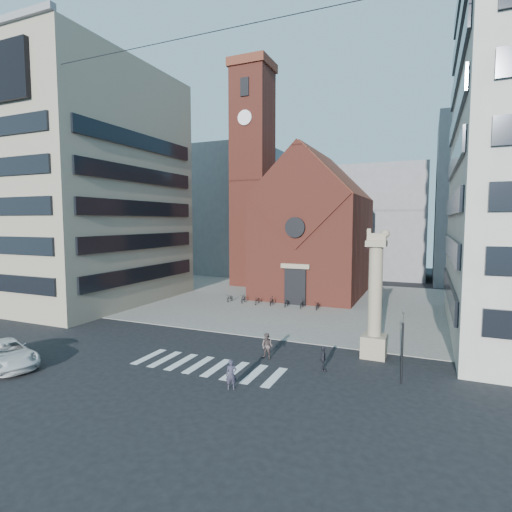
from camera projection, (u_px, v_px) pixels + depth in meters
The scene contains 22 objects.
ground at pixel (222, 351), 28.22m from camera, with size 120.00×120.00×0.00m, color black.
piazza at pixel (301, 301), 45.60m from camera, with size 46.00×30.00×0.05m, color gray.
zebra_crossing at pixel (207, 366), 25.26m from camera, with size 10.20×3.20×0.01m, color white, non-canonical shape.
church at pixel (315, 230), 50.43m from camera, with size 12.00×16.65×18.00m.
campanile at pixel (253, 175), 56.40m from camera, with size 5.50×5.50×31.20m.
building_left at pixel (78, 188), 45.71m from camera, with size 18.00×20.00×26.00m, color gray.
bg_block_left at pixel (229, 211), 71.74m from camera, with size 16.00×14.00×22.00m, color gray.
bg_block_mid at pixel (382, 222), 66.23m from camera, with size 14.00×12.00×18.00m, color gray.
bg_block_right at pixel (497, 201), 56.91m from camera, with size 16.00×14.00×24.00m, color gray.
lion_column at pixel (375, 307), 26.72m from camera, with size 1.63×1.60×8.68m.
traffic_light at pixel (402, 344), 22.37m from camera, with size 0.13×0.16×4.30m.
white_car at pixel (5, 354), 25.15m from camera, with size 2.65×5.75×1.60m, color silver.
pedestrian_0 at pixel (231, 375), 21.76m from camera, with size 0.60×0.39×1.64m, color #312D3F.
pedestrian_1 at pixel (267, 346), 26.58m from camera, with size 0.84×0.65×1.72m, color #534342.
pedestrian_2 at pixel (323, 359), 24.39m from camera, with size 0.92×0.38×1.57m, color #232229.
scooter_0 at pixel (230, 298), 45.32m from camera, with size 0.56×1.61×0.85m, color #232326.
scooter_1 at pixel (243, 299), 44.65m from camera, with size 0.44×1.57×0.94m, color #232326.
scooter_2 at pixel (257, 300), 43.99m from camera, with size 0.56×1.61×0.85m, color #232326.
scooter_3 at pixel (272, 301), 43.31m from camera, with size 0.44×1.57×0.94m, color #232326.
scooter_4 at pixel (286, 303), 42.65m from camera, with size 0.56×1.61×0.85m, color #232326.
scooter_5 at pixel (302, 303), 41.97m from camera, with size 0.44×1.57×0.94m, color #232326.
scooter_6 at pixel (317, 305), 41.31m from camera, with size 0.56×1.61×0.85m, color #232326.
Camera 1 is at (13.11, -24.32, 9.18)m, focal length 28.00 mm.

